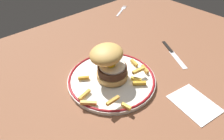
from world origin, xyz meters
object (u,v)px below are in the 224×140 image
(dinner_plate, at_px, (112,79))
(fork, at_px, (122,10))
(burger, at_px, (110,63))
(knife, at_px, (172,52))
(napkin, at_px, (194,103))

(dinner_plate, relative_size, fork, 2.08)
(burger, bearing_deg, fork, 42.40)
(fork, bearing_deg, dinner_plate, -136.86)
(knife, height_order, napkin, knife)
(knife, bearing_deg, burger, 172.62)
(fork, height_order, knife, knife)
(dinner_plate, xyz_separation_m, burger, (-0.00, 0.01, 0.06))
(burger, height_order, napkin, burger)
(burger, relative_size, fork, 0.98)
(knife, xyz_separation_m, napkin, (-0.17, -0.20, -0.00))
(burger, bearing_deg, knife, -7.38)
(dinner_plate, xyz_separation_m, napkin, (0.11, -0.23, -0.01))
(fork, bearing_deg, knife, -107.25)
(knife, relative_size, napkin, 1.31)
(burger, relative_size, napkin, 1.04)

